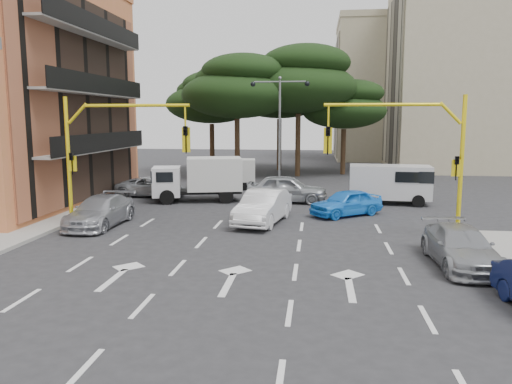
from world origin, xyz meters
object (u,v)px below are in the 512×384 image
car_silver_cross_a (151,187)px  car_silver_parked (461,247)px  car_white_hatch (263,207)px  car_silver_cross_b (287,189)px  van_white (390,184)px  car_silver_wagon (100,211)px  box_truck_a (198,180)px  signal_mast_right (418,146)px  street_lamp_center (280,112)px  car_blue_compact (346,203)px  box_truck_b (226,174)px  signal_mast_left (105,144)px

car_silver_cross_a → car_silver_parked: size_ratio=0.97×
car_white_hatch → car_silver_cross_b: car_silver_cross_b is taller
car_silver_cross_a → car_silver_parked: (15.60, -13.61, 0.05)m
car_silver_cross_a → car_white_hatch: bearing=-134.2°
car_white_hatch → van_white: bearing=54.1°
car_white_hatch → car_silver_wagon: 7.71m
car_silver_cross_a → box_truck_a: box_truck_a is taller
car_silver_cross_a → box_truck_a: (3.50, -1.50, 0.72)m
car_silver_wagon → car_silver_parked: 15.75m
car_white_hatch → box_truck_a: 7.51m
signal_mast_right → car_white_hatch: (-6.70, 2.11, -3.09)m
street_lamp_center → box_truck_a: size_ratio=1.43×
signal_mast_right → car_silver_cross_a: bearing=147.3°
car_blue_compact → box_truck_b: (-8.01, 9.01, 0.38)m
car_blue_compact → car_silver_parked: size_ratio=0.87×
van_white → box_truck_b: bearing=-110.7°
signal_mast_left → street_lamp_center: 15.65m
van_white → box_truck_a: 11.48m
street_lamp_center → car_silver_wagon: (-7.44, -13.45, -4.72)m
car_silver_wagon → car_silver_cross_a: (-0.56, 8.95, -0.08)m
box_truck_b → signal_mast_left: bearing=159.8°
car_silver_cross_a → van_white: 15.00m
signal_mast_left → car_blue_compact: (11.02, 4.50, -3.20)m
van_white → car_silver_cross_b: bearing=-83.5°
car_silver_wagon → car_silver_cross_b: car_silver_cross_b is taller
van_white → box_truck_b: size_ratio=1.07×
car_white_hatch → car_silver_cross_b: size_ratio=1.00×
signal_mast_right → car_silver_wagon: signal_mast_right is taller
car_silver_parked → box_truck_b: (-11.39, 17.61, 0.40)m
signal_mast_right → signal_mast_left: bearing=180.0°
car_white_hatch → van_white: van_white is taller
car_silver_wagon → box_truck_b: box_truck_b is taller
signal_mast_left → car_silver_parked: size_ratio=1.30×
signal_mast_right → car_silver_wagon: (-14.25, 0.56, -3.18)m
box_truck_a → car_silver_parked: bearing=-148.7°
street_lamp_center → van_white: 9.81m
signal_mast_right → car_silver_cross_a: size_ratio=1.34×
street_lamp_center → signal_mast_right: bearing=-64.1°
street_lamp_center → car_white_hatch: 12.77m
signal_mast_left → van_white: (13.77, 8.56, -2.72)m
signal_mast_left → car_silver_parked: signal_mast_left is taller
signal_mast_left → car_silver_wagon: bearing=139.0°
signal_mast_left → van_white: bearing=31.9°
car_silver_cross_b → signal_mast_left: bearing=140.1°
signal_mast_left → street_lamp_center: bearing=64.1°
car_silver_wagon → box_truck_a: bearing=70.0°
car_blue_compact → car_silver_cross_a: car_blue_compact is taller
car_white_hatch → car_silver_cross_a: bearing=148.4°
car_silver_cross_a → signal_mast_right: bearing=-124.5°
car_white_hatch → street_lamp_center: bearing=101.3°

